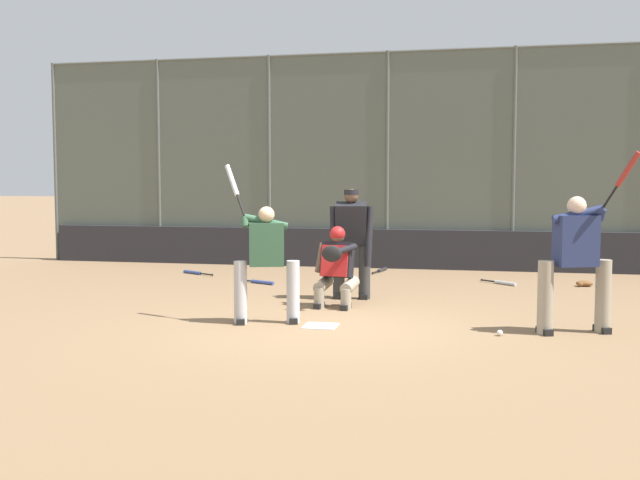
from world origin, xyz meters
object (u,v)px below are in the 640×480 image
(catcher_behind_plate, at_px, (336,265))
(spare_bat_near_backstop, at_px, (503,283))
(spare_bat_by_padding, at_px, (259,282))
(spare_bat_third_base_side, at_px, (381,270))
(spare_bat_first_base_side, at_px, (194,273))
(fielding_glove_on_dirt, at_px, (584,284))
(batter_at_plate, at_px, (266,260))
(umpire_home, at_px, (351,240))
(baseball_loose, at_px, (500,333))
(batter_on_deck, at_px, (576,259))

(catcher_behind_plate, bearing_deg, spare_bat_near_backstop, -122.73)
(spare_bat_near_backstop, height_order, spare_bat_by_padding, same)
(spare_bat_near_backstop, height_order, spare_bat_third_base_side, same)
(spare_bat_near_backstop, xyz_separation_m, spare_bat_by_padding, (4.39, 0.84, -0.00))
(spare_bat_first_base_side, xyz_separation_m, fielding_glove_on_dirt, (-7.53, 0.20, 0.02))
(batter_at_plate, xyz_separation_m, spare_bat_third_base_side, (-0.74, -6.03, -0.81))
(umpire_home, xyz_separation_m, spare_bat_by_padding, (1.97, -1.42, -0.92))
(batter_at_plate, xyz_separation_m, catcher_behind_plate, (-0.66, -1.45, -0.22))
(catcher_behind_plate, height_order, umpire_home, umpire_home)
(fielding_glove_on_dirt, bearing_deg, baseball_loose, 71.70)
(umpire_home, height_order, baseball_loose, umpire_home)
(batter_at_plate, bearing_deg, spare_bat_by_padding, -88.45)
(umpire_home, distance_m, spare_bat_first_base_side, 4.55)
(batter_on_deck, height_order, fielding_glove_on_dirt, batter_on_deck)
(batter_on_deck, xyz_separation_m, fielding_glove_on_dirt, (-0.67, -4.43, -0.88))
(spare_bat_near_backstop, relative_size, spare_bat_first_base_side, 0.80)
(batter_at_plate, xyz_separation_m, umpire_home, (-0.75, -2.28, 0.11))
(batter_at_plate, height_order, baseball_loose, batter_at_plate)
(batter_on_deck, distance_m, spare_bat_near_backstop, 4.53)
(umpire_home, relative_size, fielding_glove_on_dirt, 5.94)
(spare_bat_near_backstop, distance_m, spare_bat_first_base_side, 6.11)
(batter_at_plate, bearing_deg, spare_bat_third_base_side, -113.58)
(baseball_loose, bearing_deg, catcher_behind_plate, -34.82)
(umpire_home, relative_size, spare_bat_near_backstop, 2.75)
(spare_bat_third_base_side, relative_size, spare_bat_first_base_side, 1.07)
(spare_bat_by_padding, distance_m, fielding_glove_on_dirt, 5.89)
(batter_at_plate, distance_m, catcher_behind_plate, 1.61)
(catcher_behind_plate, bearing_deg, baseball_loose, 151.65)
(spare_bat_first_base_side, bearing_deg, spare_bat_third_base_side, -132.00)
(batter_at_plate, relative_size, umpire_home, 1.20)
(spare_bat_near_backstop, relative_size, spare_bat_third_base_side, 0.74)
(fielding_glove_on_dirt, distance_m, baseball_loose, 5.04)
(batter_at_plate, distance_m, fielding_glove_on_dirt, 6.55)
(catcher_behind_plate, relative_size, spare_bat_third_base_side, 1.40)
(catcher_behind_plate, xyz_separation_m, umpire_home, (-0.09, -0.82, 0.32))
(catcher_behind_plate, height_order, spare_bat_first_base_side, catcher_behind_plate)
(catcher_behind_plate, height_order, fielding_glove_on_dirt, catcher_behind_plate)
(batter_at_plate, bearing_deg, umpire_home, -124.95)
(batter_on_deck, height_order, spare_bat_by_padding, batter_on_deck)
(catcher_behind_plate, height_order, batter_on_deck, batter_on_deck)
(umpire_home, bearing_deg, spare_bat_near_backstop, -142.82)
(baseball_loose, bearing_deg, fielding_glove_on_dirt, -108.30)
(catcher_behind_plate, relative_size, baseball_loose, 16.42)
(spare_bat_third_base_side, distance_m, baseball_loose, 6.63)
(batter_at_plate, height_order, batter_on_deck, batter_on_deck)
(spare_bat_third_base_side, bearing_deg, baseball_loose, -148.74)
(fielding_glove_on_dirt, bearing_deg, spare_bat_by_padding, 8.73)
(spare_bat_near_backstop, bearing_deg, spare_bat_third_base_side, -169.58)
(spare_bat_first_base_side, bearing_deg, spare_bat_by_padding, 176.76)
(fielding_glove_on_dirt, bearing_deg, umpire_home, 31.03)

